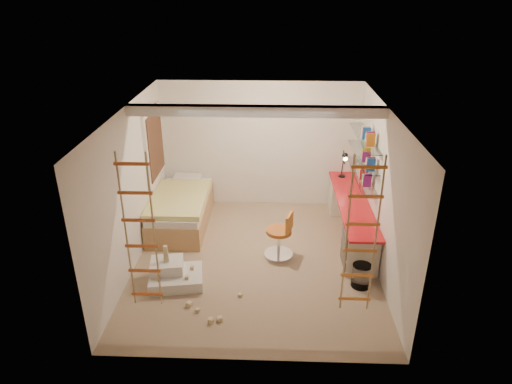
{
  "coord_description": "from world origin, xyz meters",
  "views": [
    {
      "loc": [
        0.26,
        -6.56,
        4.33
      ],
      "look_at": [
        0.0,
        0.3,
        1.15
      ],
      "focal_mm": 32.0,
      "sensor_mm": 36.0,
      "label": 1
    }
  ],
  "objects_px": {
    "desk": "(351,218)",
    "swivel_chair": "(280,240)",
    "bed": "(181,209)",
    "play_platform": "(174,275)"
  },
  "relations": [
    {
      "from": "desk",
      "to": "swivel_chair",
      "type": "xyz_separation_m",
      "value": [
        -1.3,
        -0.71,
        -0.09
      ]
    },
    {
      "from": "swivel_chair",
      "to": "play_platform",
      "type": "bearing_deg",
      "value": -154.02
    },
    {
      "from": "bed",
      "to": "desk",
      "type": "bearing_deg",
      "value": -6.49
    },
    {
      "from": "bed",
      "to": "swivel_chair",
      "type": "relative_size",
      "value": 2.37
    },
    {
      "from": "bed",
      "to": "swivel_chair",
      "type": "xyz_separation_m",
      "value": [
        1.9,
        -1.07,
        -0.02
      ]
    },
    {
      "from": "desk",
      "to": "swivel_chair",
      "type": "relative_size",
      "value": 3.31
    },
    {
      "from": "bed",
      "to": "play_platform",
      "type": "distance_m",
      "value": 1.91
    },
    {
      "from": "bed",
      "to": "swivel_chair",
      "type": "bearing_deg",
      "value": -29.43
    },
    {
      "from": "desk",
      "to": "play_platform",
      "type": "distance_m",
      "value": 3.35
    },
    {
      "from": "bed",
      "to": "play_platform",
      "type": "xyz_separation_m",
      "value": [
        0.22,
        -1.89,
        -0.19
      ]
    }
  ]
}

